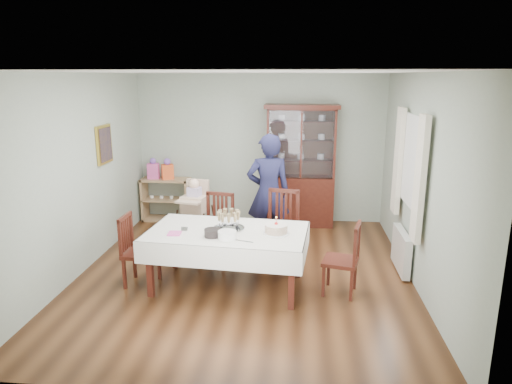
# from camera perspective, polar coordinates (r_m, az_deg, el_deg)

# --- Properties ---
(floor) EXTENTS (5.00, 5.00, 0.00)m
(floor) POSITION_cam_1_polar(r_m,az_deg,el_deg) (6.42, -1.43, -10.13)
(floor) COLOR #593319
(floor) RESTS_ON ground
(room_shell) EXTENTS (5.00, 5.00, 5.00)m
(room_shell) POSITION_cam_1_polar(r_m,az_deg,el_deg) (6.44, -0.97, 5.83)
(room_shell) COLOR #9EAA99
(room_shell) RESTS_ON floor
(dining_table) EXTENTS (2.09, 1.32, 0.76)m
(dining_table) POSITION_cam_1_polar(r_m,az_deg,el_deg) (5.91, -3.57, -8.28)
(dining_table) COLOR #471C11
(dining_table) RESTS_ON floor
(china_cabinet) EXTENTS (1.30, 0.48, 2.18)m
(china_cabinet) POSITION_cam_1_polar(r_m,az_deg,el_deg) (8.20, 5.60, 3.49)
(china_cabinet) COLOR #471C11
(china_cabinet) RESTS_ON floor
(sideboard) EXTENTS (0.90, 0.38, 0.80)m
(sideboard) POSITION_cam_1_polar(r_m,az_deg,el_deg) (8.74, -11.14, -0.91)
(sideboard) COLOR tan
(sideboard) RESTS_ON floor
(picture_frame) EXTENTS (0.04, 0.48, 0.58)m
(picture_frame) POSITION_cam_1_polar(r_m,az_deg,el_deg) (7.29, -18.44, 5.66)
(picture_frame) COLOR gold
(picture_frame) RESTS_ON room_shell
(window) EXTENTS (0.04, 1.02, 1.22)m
(window) POSITION_cam_1_polar(r_m,az_deg,el_deg) (6.38, 19.07, 3.56)
(window) COLOR white
(window) RESTS_ON room_shell
(curtain_left) EXTENTS (0.07, 0.30, 1.55)m
(curtain_left) POSITION_cam_1_polar(r_m,az_deg,el_deg) (5.80, 19.80, 1.46)
(curtain_left) COLOR silver
(curtain_left) RESTS_ON room_shell
(curtain_right) EXTENTS (0.07, 0.30, 1.55)m
(curtain_right) POSITION_cam_1_polar(r_m,az_deg,el_deg) (6.98, 17.36, 3.73)
(curtain_right) COLOR silver
(curtain_right) RESTS_ON room_shell
(radiator) EXTENTS (0.10, 0.80, 0.55)m
(radiator) POSITION_cam_1_polar(r_m,az_deg,el_deg) (6.70, 17.69, -6.97)
(radiator) COLOR white
(radiator) RESTS_ON floor
(chair_far_left) EXTENTS (0.53, 0.53, 1.00)m
(chair_far_left) POSITION_cam_1_polar(r_m,az_deg,el_deg) (6.74, -4.97, -6.21)
(chair_far_left) COLOR #471C11
(chair_far_left) RESTS_ON floor
(chair_far_right) EXTENTS (0.56, 0.56, 1.06)m
(chair_far_right) POSITION_cam_1_polar(r_m,az_deg,el_deg) (6.64, 3.05, -6.33)
(chair_far_right) COLOR #471C11
(chair_far_right) RESTS_ON floor
(chair_end_left) EXTENTS (0.43, 0.43, 0.93)m
(chair_end_left) POSITION_cam_1_polar(r_m,az_deg,el_deg) (6.20, -14.24, -8.71)
(chair_end_left) COLOR #471C11
(chair_end_left) RESTS_ON floor
(chair_end_right) EXTENTS (0.50, 0.50, 0.92)m
(chair_end_right) POSITION_cam_1_polar(r_m,az_deg,el_deg) (5.87, 10.62, -9.86)
(chair_end_right) COLOR #471C11
(chair_end_right) RESTS_ON floor
(woman) EXTENTS (0.74, 0.56, 1.83)m
(woman) POSITION_cam_1_polar(r_m,az_deg,el_deg) (6.99, 1.56, -0.11)
(woman) COLOR #161632
(woman) RESTS_ON floor
(high_chair) EXTENTS (0.59, 0.59, 1.11)m
(high_chair) POSITION_cam_1_polar(r_m,az_deg,el_deg) (7.28, -7.59, -3.57)
(high_chair) COLOR black
(high_chair) RESTS_ON floor
(champagne_tray) EXTENTS (0.40, 0.40, 0.24)m
(champagne_tray) POSITION_cam_1_polar(r_m,az_deg,el_deg) (5.81, -3.43, -3.93)
(champagne_tray) COLOR silver
(champagne_tray) RESTS_ON dining_table
(birthday_cake) EXTENTS (0.32, 0.32, 0.22)m
(birthday_cake) POSITION_cam_1_polar(r_m,az_deg,el_deg) (5.65, 2.53, -4.66)
(birthday_cake) COLOR white
(birthday_cake) RESTS_ON dining_table
(plate_stack_dark) EXTENTS (0.20, 0.20, 0.09)m
(plate_stack_dark) POSITION_cam_1_polar(r_m,az_deg,el_deg) (5.58, -5.48, -5.10)
(plate_stack_dark) COLOR black
(plate_stack_dark) RESTS_ON dining_table
(plate_stack_white) EXTENTS (0.29, 0.29, 0.10)m
(plate_stack_white) POSITION_cam_1_polar(r_m,az_deg,el_deg) (5.49, -3.62, -5.38)
(plate_stack_white) COLOR white
(plate_stack_white) RESTS_ON dining_table
(napkin_stack) EXTENTS (0.16, 0.16, 0.02)m
(napkin_stack) POSITION_cam_1_polar(r_m,az_deg,el_deg) (5.73, -10.16, -5.12)
(napkin_stack) COLOR #DC519F
(napkin_stack) RESTS_ON dining_table
(cutlery) EXTENTS (0.13, 0.17, 0.01)m
(cutlery) POSITION_cam_1_polar(r_m,az_deg,el_deg) (5.90, -9.26, -4.56)
(cutlery) COLOR silver
(cutlery) RESTS_ON dining_table
(cake_knife) EXTENTS (0.24, 0.09, 0.01)m
(cake_knife) POSITION_cam_1_polar(r_m,az_deg,el_deg) (5.41, -1.57, -6.15)
(cake_knife) COLOR silver
(cake_knife) RESTS_ON dining_table
(gift_bag_pink) EXTENTS (0.22, 0.16, 0.39)m
(gift_bag_pink) POSITION_cam_1_polar(r_m,az_deg,el_deg) (8.65, -12.71, 2.76)
(gift_bag_pink) COLOR #DC519F
(gift_bag_pink) RESTS_ON sideboard
(gift_bag_orange) EXTENTS (0.25, 0.22, 0.39)m
(gift_bag_orange) POSITION_cam_1_polar(r_m,az_deg,el_deg) (8.57, -11.00, 2.74)
(gift_bag_orange) COLOR #FA5C27
(gift_bag_orange) RESTS_ON sideboard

